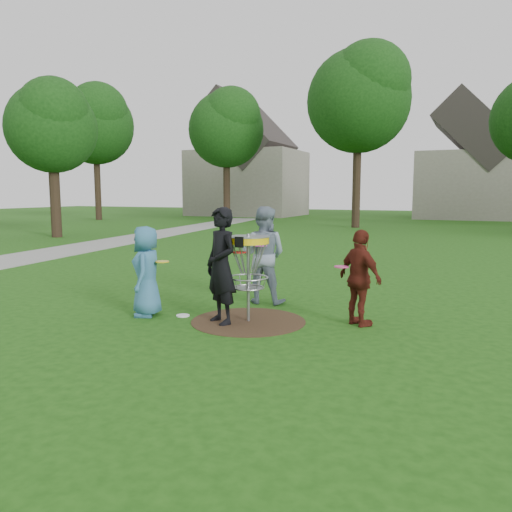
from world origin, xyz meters
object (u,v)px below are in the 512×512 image
at_px(disc_golf_basket, 248,257).
at_px(player_black, 221,266).
at_px(player_blue, 147,271).
at_px(player_maroon, 360,278).
at_px(player_grey, 263,255).

bearing_deg(disc_golf_basket, player_black, -143.09).
bearing_deg(player_blue, player_black, 68.56).
xyz_separation_m(player_black, player_maroon, (1.98, 0.71, -0.16)).
bearing_deg(disc_golf_basket, player_blue, -169.42).
relative_size(player_black, player_maroon, 1.22).
xyz_separation_m(player_maroon, disc_golf_basket, (-1.64, -0.46, 0.29)).
relative_size(player_blue, player_grey, 0.84).
height_order(player_blue, disc_golf_basket, player_blue).
xyz_separation_m(player_blue, player_maroon, (3.32, 0.77, -0.00)).
height_order(player_grey, player_maroon, player_grey).
height_order(player_blue, player_maroon, player_blue).
bearing_deg(player_maroon, player_blue, 49.79).
height_order(player_black, player_maroon, player_black).
bearing_deg(disc_golf_basket, player_maroon, 15.53).
height_order(player_maroon, disc_golf_basket, player_maroon).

